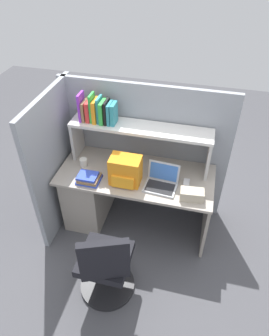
% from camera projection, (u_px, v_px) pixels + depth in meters
% --- Properties ---
extents(ground_plane, '(8.00, 8.00, 0.00)m').
position_uv_depth(ground_plane, '(136.00, 221.00, 3.67)').
color(ground_plane, '#4C4C51').
extents(desk, '(1.60, 0.70, 0.73)m').
position_uv_depth(desk, '(102.00, 191.00, 3.48)').
color(desk, '#AAA093').
rests_on(desk, ground_plane).
extents(cubicle_partition_rear, '(1.84, 0.05, 1.55)m').
position_uv_depth(cubicle_partition_rear, '(144.00, 150.00, 3.46)').
color(cubicle_partition_rear, gray).
rests_on(cubicle_partition_rear, ground_plane).
extents(cubicle_partition_left, '(0.05, 1.06, 1.55)m').
position_uv_depth(cubicle_partition_left, '(57.00, 161.00, 3.30)').
color(cubicle_partition_left, gray).
rests_on(cubicle_partition_left, ground_plane).
extents(overhead_hutch, '(1.44, 0.28, 0.45)m').
position_uv_depth(overhead_hutch, '(141.00, 135.00, 3.13)').
color(overhead_hutch, beige).
rests_on(overhead_hutch, desk).
extents(reference_books_on_shelf, '(0.37, 0.18, 0.29)m').
position_uv_depth(reference_books_on_shelf, '(98.00, 111.00, 3.08)').
color(reference_books_on_shelf, purple).
rests_on(reference_books_on_shelf, overhead_hutch).
extents(laptop, '(0.33, 0.28, 0.22)m').
position_uv_depth(laptop, '(161.00, 182.00, 3.04)').
color(laptop, '#B7BABF').
rests_on(laptop, desk).
extents(backpack, '(0.30, 0.23, 0.29)m').
position_uv_depth(backpack, '(125.00, 171.00, 3.03)').
color(backpack, orange).
rests_on(backpack, desk).
extents(computer_mouse, '(0.06, 0.10, 0.03)m').
position_uv_depth(computer_mouse, '(186.00, 183.00, 3.07)').
color(computer_mouse, silver).
rests_on(computer_mouse, desk).
extents(paper_cup, '(0.08, 0.08, 0.09)m').
position_uv_depth(paper_cup, '(84.00, 162.00, 3.29)').
color(paper_cup, white).
rests_on(paper_cup, desk).
extents(tissue_box, '(0.23, 0.14, 0.10)m').
position_uv_depth(tissue_box, '(192.00, 195.00, 2.90)').
color(tissue_box, '#BFB299').
rests_on(tissue_box, desk).
extents(desk_book_stack, '(0.23, 0.20, 0.08)m').
position_uv_depth(desk_book_stack, '(89.00, 178.00, 3.10)').
color(desk_book_stack, blue).
rests_on(desk_book_stack, desk).
extents(office_chair, '(0.53, 0.55, 0.93)m').
position_uv_depth(office_chair, '(106.00, 268.00, 2.74)').
color(office_chair, black).
rests_on(office_chair, ground_plane).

